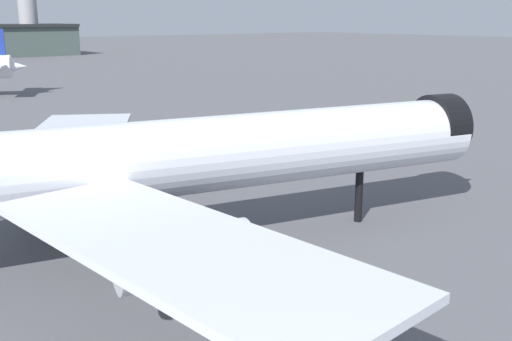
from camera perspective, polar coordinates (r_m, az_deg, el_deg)
The scene contains 2 objects.
ground at distance 44.40m, azimuth -5.96°, elevation -6.67°, with size 900.00×900.00×0.00m, color #56565B.
airliner_near_gate at distance 40.29m, azimuth -8.99°, elevation 0.92°, with size 54.94×49.37×15.06m.
Camera 1 is at (-21.85, -35.24, 15.87)m, focal length 42.14 mm.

